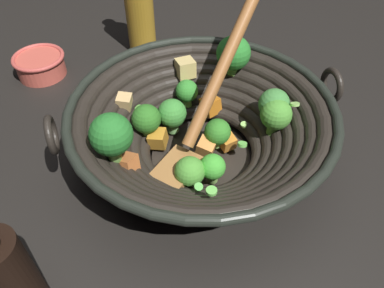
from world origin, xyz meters
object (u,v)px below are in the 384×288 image
prep_bowl (40,64)px  soy_sauce_bottle (13,279)px  cooking_oil_bottle (139,6)px  wok (201,125)px

prep_bowl → soy_sauce_bottle: bearing=54.5°
prep_bowl → cooking_oil_bottle: bearing=156.7°
wok → soy_sauce_bottle: bearing=0.8°
wok → prep_bowl: 0.40m
wok → prep_bowl: bearing=-86.1°
cooking_oil_bottle → prep_bowl: bearing=-23.3°
soy_sauce_bottle → cooking_oil_bottle: (-0.48, -0.31, 0.02)m
wok → cooking_oil_bottle: 0.35m
cooking_oil_bottle → wok: bearing=60.3°
wok → cooking_oil_bottle: bearing=-119.7°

